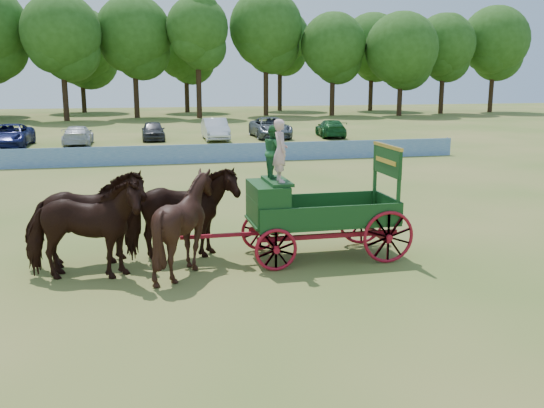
{
  "coord_description": "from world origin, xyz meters",
  "views": [
    {
      "loc": [
        -7.0,
        -15.7,
        4.81
      ],
      "look_at": [
        -3.3,
        0.37,
        1.3
      ],
      "focal_mm": 40.0,
      "sensor_mm": 36.0,
      "label": 1
    }
  ],
  "objects": [
    {
      "name": "horse_lead_right",
      "position": [
        -8.24,
        -0.08,
        1.24
      ],
      "size": [
        3.08,
        1.71,
        2.47
      ],
      "primitive_type": "imported",
      "rotation": [
        0.0,
        0.0,
        1.71
      ],
      "color": "black",
      "rests_on": "ground"
    },
    {
      "name": "sponsor_banner",
      "position": [
        -1.0,
        18.0,
        0.53
      ],
      "size": [
        26.0,
        0.08,
        1.05
      ],
      "primitive_type": "cube",
      "color": "#1D589D",
      "rests_on": "ground"
    },
    {
      "name": "farm_dray",
      "position": [
        -2.86,
        -0.61,
        1.58
      ],
      "size": [
        6.0,
        2.0,
        3.74
      ],
      "color": "#A91023",
      "rests_on": "ground"
    },
    {
      "name": "horse_lead_left",
      "position": [
        -8.24,
        -1.18,
        1.24
      ],
      "size": [
        3.1,
        1.76,
        2.47
      ],
      "primitive_type": "imported",
      "rotation": [
        0.0,
        0.0,
        1.42
      ],
      "color": "black",
      "rests_on": "ground"
    },
    {
      "name": "ground",
      "position": [
        0.0,
        0.0,
        0.0
      ],
      "size": [
        160.0,
        160.0,
        0.0
      ],
      "primitive_type": "plane",
      "color": "olive",
      "rests_on": "ground"
    },
    {
      "name": "treeline",
      "position": [
        -6.12,
        59.67,
        9.22
      ],
      "size": [
        92.34,
        24.63,
        15.96
      ],
      "color": "#382314",
      "rests_on": "ground"
    },
    {
      "name": "parked_cars",
      "position": [
        -7.97,
        29.99,
        0.76
      ],
      "size": [
        36.62,
        7.74,
        1.63
      ],
      "color": "silver",
      "rests_on": "ground"
    },
    {
      "name": "horse_wheel_left",
      "position": [
        -5.84,
        -1.18,
        1.24
      ],
      "size": [
        2.69,
        2.51,
        2.48
      ],
      "primitive_type": "imported",
      "rotation": [
        0.0,
        0.0,
        1.83
      ],
      "color": "black",
      "rests_on": "ground"
    },
    {
      "name": "horse_wheel_right",
      "position": [
        -5.84,
        -0.08,
        1.24
      ],
      "size": [
        3.06,
        1.65,
        2.47
      ],
      "primitive_type": "imported",
      "rotation": [
        0.0,
        0.0,
        1.68
      ],
      "color": "black",
      "rests_on": "ground"
    }
  ]
}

